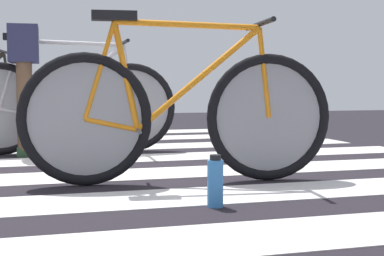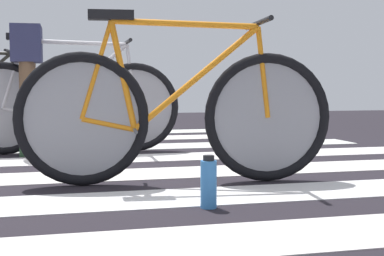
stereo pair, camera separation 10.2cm
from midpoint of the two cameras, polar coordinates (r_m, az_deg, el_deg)
name	(u,v)px [view 1 (the left image)]	position (r m, az deg, el deg)	size (l,w,h in m)	color
ground	(71,172)	(3.71, -12.80, -4.33)	(18.00, 14.00, 0.02)	black
crosswalk_markings	(79,177)	(3.43, -12.10, -4.82)	(5.45, 6.49, 0.00)	silver
bicycle_1_of_3	(179,113)	(3.12, -2.25, 1.45)	(1.73, 0.52, 0.93)	black
bicycle_2_of_3	(67,105)	(4.61, -13.01, 2.27)	(1.74, 0.52, 0.93)	black
cyclist_2_of_3	(25,72)	(4.61, -16.94, 5.38)	(0.32, 0.42, 0.99)	brown
water_bottle	(215,182)	(2.53, 1.23, -5.47)	(0.07, 0.07, 0.23)	#3A84D2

